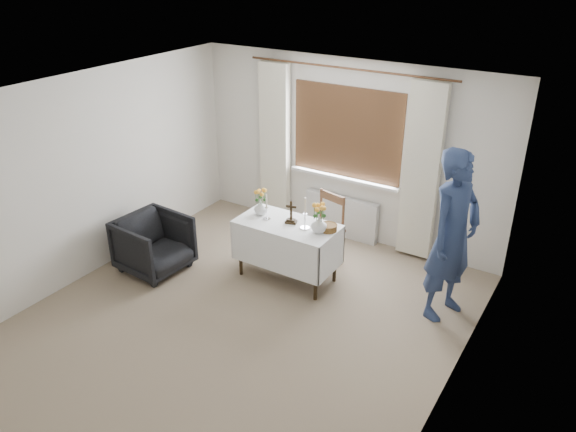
% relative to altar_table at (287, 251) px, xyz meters
% --- Properties ---
extents(ground, '(5.00, 5.00, 0.00)m').
position_rel_altar_table_xyz_m(ground, '(0.05, -1.04, -0.38)').
color(ground, gray).
rests_on(ground, ground).
extents(altar_table, '(1.24, 0.64, 0.76)m').
position_rel_altar_table_xyz_m(altar_table, '(0.00, 0.00, 0.00)').
color(altar_table, white).
rests_on(altar_table, ground).
extents(wooden_chair, '(0.54, 0.54, 0.96)m').
position_rel_altar_table_xyz_m(wooden_chair, '(0.20, 0.51, 0.10)').
color(wooden_chair, '#50311B').
rests_on(wooden_chair, ground).
extents(armchair, '(0.85, 0.83, 0.73)m').
position_rel_altar_table_xyz_m(armchair, '(-1.54, -0.72, -0.02)').
color(armchair, black).
rests_on(armchair, ground).
extents(person, '(0.68, 0.83, 1.95)m').
position_rel_altar_table_xyz_m(person, '(1.89, 0.32, 0.59)').
color(person, navy).
rests_on(person, ground).
extents(radiator, '(1.10, 0.10, 0.60)m').
position_rel_altar_table_xyz_m(radiator, '(0.05, 1.38, -0.08)').
color(radiator, silver).
rests_on(radiator, ground).
extents(wooden_cross, '(0.16, 0.13, 0.29)m').
position_rel_altar_table_xyz_m(wooden_cross, '(0.03, 0.04, 0.53)').
color(wooden_cross, black).
rests_on(wooden_cross, altar_table).
extents(candlestick_left, '(0.10, 0.10, 0.34)m').
position_rel_altar_table_xyz_m(candlestick_left, '(-0.27, -0.04, 0.55)').
color(candlestick_left, white).
rests_on(candlestick_left, altar_table).
extents(candlestick_right, '(0.15, 0.15, 0.39)m').
position_rel_altar_table_xyz_m(candlestick_right, '(0.25, 0.00, 0.58)').
color(candlestick_right, white).
rests_on(candlestick_right, altar_table).
extents(flower_vase_left, '(0.19, 0.19, 0.18)m').
position_rel_altar_table_xyz_m(flower_vase_left, '(-0.41, 0.05, 0.47)').
color(flower_vase_left, silver).
rests_on(flower_vase_left, altar_table).
extents(flower_vase_right, '(0.20, 0.20, 0.20)m').
position_rel_altar_table_xyz_m(flower_vase_right, '(0.43, 0.00, 0.48)').
color(flower_vase_right, silver).
rests_on(flower_vase_right, altar_table).
extents(wicker_basket, '(0.23, 0.23, 0.08)m').
position_rel_altar_table_xyz_m(wicker_basket, '(0.51, 0.10, 0.42)').
color(wicker_basket, brown).
rests_on(wicker_basket, altar_table).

